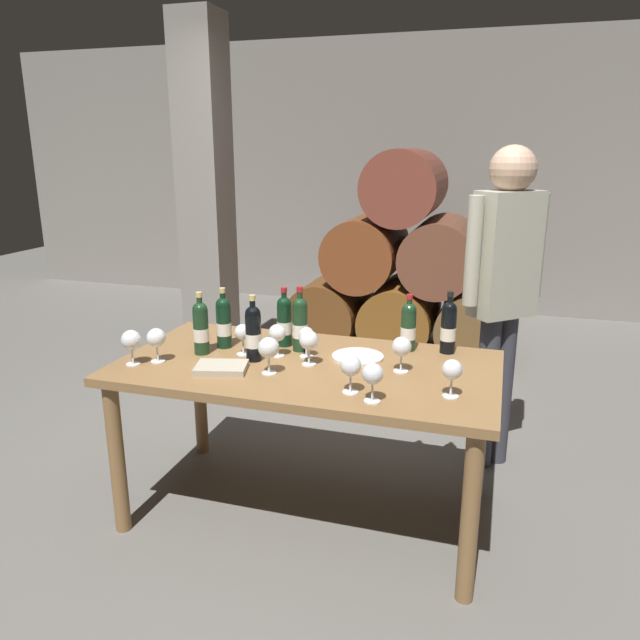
# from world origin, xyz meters

# --- Properties ---
(ground_plane) EXTENTS (14.00, 14.00, 0.00)m
(ground_plane) POSITION_xyz_m (0.00, 0.00, 0.00)
(ground_plane) COLOR #66635E
(cellar_back_wall) EXTENTS (10.00, 0.24, 2.80)m
(cellar_back_wall) POSITION_xyz_m (0.00, 4.20, 1.40)
(cellar_back_wall) COLOR gray
(cellar_back_wall) RESTS_ON ground_plane
(barrel_stack) EXTENTS (1.86, 0.90, 1.69)m
(barrel_stack) POSITION_xyz_m (0.00, 2.60, 0.66)
(barrel_stack) COLOR brown
(barrel_stack) RESTS_ON ground_plane
(stone_pillar) EXTENTS (0.32, 0.32, 2.60)m
(stone_pillar) POSITION_xyz_m (-1.30, 1.60, 1.30)
(stone_pillar) COLOR gray
(stone_pillar) RESTS_ON ground_plane
(dining_table) EXTENTS (1.70, 0.90, 0.76)m
(dining_table) POSITION_xyz_m (0.00, 0.00, 0.67)
(dining_table) COLOR olive
(dining_table) RESTS_ON ground_plane
(wine_bottle_0) EXTENTS (0.07, 0.07, 0.31)m
(wine_bottle_0) POSITION_xyz_m (-0.25, -0.03, 0.89)
(wine_bottle_0) COLOR black
(wine_bottle_0) RESTS_ON dining_table
(wine_bottle_1) EXTENTS (0.07, 0.07, 0.28)m
(wine_bottle_1) POSITION_xyz_m (0.40, 0.32, 0.88)
(wine_bottle_1) COLOR #19381E
(wine_bottle_1) RESTS_ON dining_table
(wine_bottle_2) EXTENTS (0.07, 0.07, 0.30)m
(wine_bottle_2) POSITION_xyz_m (-0.52, -0.01, 0.89)
(wine_bottle_2) COLOR #19381E
(wine_bottle_2) RESTS_ON dining_table
(wine_bottle_3) EXTENTS (0.07, 0.07, 0.29)m
(wine_bottle_3) POSITION_xyz_m (-0.19, 0.22, 0.89)
(wine_bottle_3) COLOR black
(wine_bottle_3) RESTS_ON dining_table
(wine_bottle_4) EXTENTS (0.07, 0.07, 0.31)m
(wine_bottle_4) POSITION_xyz_m (-0.09, 0.17, 0.89)
(wine_bottle_4) COLOR #19381E
(wine_bottle_4) RESTS_ON dining_table
(wine_bottle_5) EXTENTS (0.07, 0.07, 0.30)m
(wine_bottle_5) POSITION_xyz_m (-0.46, 0.11, 0.89)
(wine_bottle_5) COLOR black
(wine_bottle_5) RESTS_ON dining_table
(wine_bottle_6) EXTENTS (0.07, 0.07, 0.30)m
(wine_bottle_6) POSITION_xyz_m (0.59, 0.34, 0.89)
(wine_bottle_6) COLOR black
(wine_bottle_6) RESTS_ON dining_table
(wine_glass_0) EXTENTS (0.09, 0.09, 0.16)m
(wine_glass_0) POSITION_xyz_m (0.01, -0.01, 0.87)
(wine_glass_0) COLOR white
(wine_glass_0) RESTS_ON dining_table
(wine_glass_1) EXTENTS (0.09, 0.09, 0.16)m
(wine_glass_1) POSITION_xyz_m (-0.66, -0.18, 0.87)
(wine_glass_1) COLOR white
(wine_glass_1) RESTS_ON dining_table
(wine_glass_2) EXTENTS (0.08, 0.08, 0.15)m
(wine_glass_2) POSITION_xyz_m (0.66, -0.19, 0.87)
(wine_glass_2) COLOR white
(wine_glass_2) RESTS_ON dining_table
(wine_glass_3) EXTENTS (0.08, 0.08, 0.16)m
(wine_glass_3) POSITION_xyz_m (0.27, -0.27, 0.87)
(wine_glass_3) COLOR white
(wine_glass_3) RESTS_ON dining_table
(wine_glass_4) EXTENTS (0.09, 0.09, 0.16)m
(wine_glass_4) POSITION_xyz_m (0.42, 0.02, 0.87)
(wine_glass_4) COLOR white
(wine_glass_4) RESTS_ON dining_table
(wine_glass_5) EXTENTS (0.07, 0.07, 0.15)m
(wine_glass_5) POSITION_xyz_m (-0.03, 0.08, 0.86)
(wine_glass_5) COLOR white
(wine_glass_5) RESTS_ON dining_table
(wine_glass_6) EXTENTS (0.08, 0.08, 0.15)m
(wine_glass_6) POSITION_xyz_m (-0.16, 0.06, 0.87)
(wine_glass_6) COLOR white
(wine_glass_6) RESTS_ON dining_table
(wine_glass_7) EXTENTS (0.09, 0.09, 0.16)m
(wine_glass_7) POSITION_xyz_m (-0.12, -0.17, 0.88)
(wine_glass_7) COLOR white
(wine_glass_7) RESTS_ON dining_table
(wine_glass_8) EXTENTS (0.08, 0.08, 0.16)m
(wine_glass_8) POSITION_xyz_m (0.37, -0.33, 0.87)
(wine_glass_8) COLOR white
(wine_glass_8) RESTS_ON dining_table
(wine_glass_9) EXTENTS (0.08, 0.08, 0.15)m
(wine_glass_9) POSITION_xyz_m (-0.33, 0.03, 0.87)
(wine_glass_9) COLOR white
(wine_glass_9) RESTS_ON dining_table
(wine_glass_10) EXTENTS (0.09, 0.09, 0.16)m
(wine_glass_10) POSITION_xyz_m (-0.74, -0.24, 0.87)
(wine_glass_10) COLOR white
(wine_glass_10) RESTS_ON dining_table
(tasting_notebook) EXTENTS (0.25, 0.21, 0.03)m
(tasting_notebook) POSITION_xyz_m (-0.33, -0.20, 0.77)
(tasting_notebook) COLOR #B2A893
(tasting_notebook) RESTS_ON dining_table
(serving_plate) EXTENTS (0.24, 0.24, 0.01)m
(serving_plate) POSITION_xyz_m (0.20, 0.14, 0.77)
(serving_plate) COLOR white
(serving_plate) RESTS_ON dining_table
(sommelier_presenting) EXTENTS (0.39, 0.36, 1.72)m
(sommelier_presenting) POSITION_xyz_m (0.82, 0.75, 1.04)
(sommelier_presenting) COLOR #383842
(sommelier_presenting) RESTS_ON ground_plane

